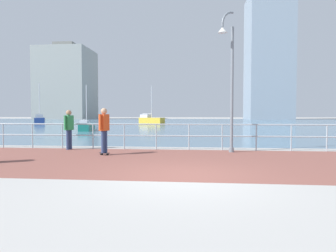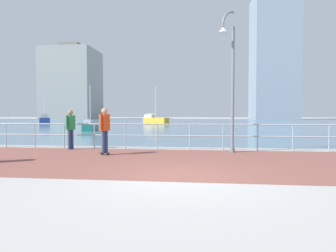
{
  "view_description": "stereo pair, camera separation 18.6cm",
  "coord_description": "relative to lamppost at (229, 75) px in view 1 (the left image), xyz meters",
  "views": [
    {
      "loc": [
        0.28,
        -6.85,
        1.5
      ],
      "look_at": [
        -0.69,
        3.2,
        1.1
      ],
      "focal_mm": 30.67,
      "sensor_mm": 36.0,
      "label": 1
    },
    {
      "loc": [
        0.46,
        -6.83,
        1.5
      ],
      "look_at": [
        -0.69,
        3.2,
        1.1
      ],
      "focal_mm": 30.67,
      "sensor_mm": 36.0,
      "label": 2
    }
  ],
  "objects": [
    {
      "name": "tower_beige",
      "position": [
        -44.23,
        80.98,
        8.65
      ],
      "size": [
        16.58,
        14.62,
        25.08
      ],
      "color": "#939993",
      "rests_on": "ground"
    },
    {
      "name": "brick_paving",
      "position": [
        -1.59,
        -2.23,
        -3.06
      ],
      "size": [
        28.0,
        5.86,
        0.01
      ],
      "primitive_type": "cube",
      "color": "brown",
      "rests_on": "ground"
    },
    {
      "name": "bystander",
      "position": [
        -6.72,
        0.35,
        -2.06
      ],
      "size": [
        0.33,
        0.55,
        1.7
      ],
      "color": "navy",
      "rests_on": "ground"
    },
    {
      "name": "skateboarder",
      "position": [
        -4.67,
        -1.18,
        -2.01
      ],
      "size": [
        0.41,
        0.55,
        1.74
      ],
      "color": "black",
      "rests_on": "ground"
    },
    {
      "name": "tower_brick",
      "position": [
        20.47,
        78.21,
        15.58
      ],
      "size": [
        12.39,
        13.1,
        38.95
      ],
      "color": "#8493A3",
      "rests_on": "ground"
    },
    {
      "name": "lamppost",
      "position": [
        0.0,
        0.0,
        0.0
      ],
      "size": [
        0.69,
        0.62,
        5.54
      ],
      "color": "slate",
      "rests_on": "ground"
    },
    {
      "name": "harbor_water",
      "position": [
        -1.59,
        45.7,
        -3.06
      ],
      "size": [
        180.0,
        88.0,
        0.0
      ],
      "primitive_type": "cube",
      "color": "slate",
      "rests_on": "ground"
    },
    {
      "name": "sailboat_teal",
      "position": [
        -26.04,
        32.04,
        -2.44
      ],
      "size": [
        3.41,
        4.76,
        6.49
      ],
      "color": "#284799",
      "rests_on": "ground"
    },
    {
      "name": "ground",
      "position": [
        -1.59,
        35.37,
        -3.06
      ],
      "size": [
        220.0,
        220.0,
        0.0
      ],
      "primitive_type": "plane",
      "color": "#ADAAA5"
    },
    {
      "name": "sailboat_white",
      "position": [
        -11.39,
        14.25,
        -2.66
      ],
      "size": [
        1.44,
        3.14,
        4.25
      ],
      "color": "#197266",
      "rests_on": "ground"
    },
    {
      "name": "waterfront_railing",
      "position": [
        -1.59,
        0.7,
        -2.29
      ],
      "size": [
        25.25,
        0.06,
        1.11
      ],
      "color": "#9EADB7",
      "rests_on": "ground"
    },
    {
      "name": "sailboat_gray",
      "position": [
        -8.88,
        36.82,
        -2.45
      ],
      "size": [
        4.66,
        3.42,
        6.38
      ],
      "color": "gold",
      "rests_on": "ground"
    }
  ]
}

